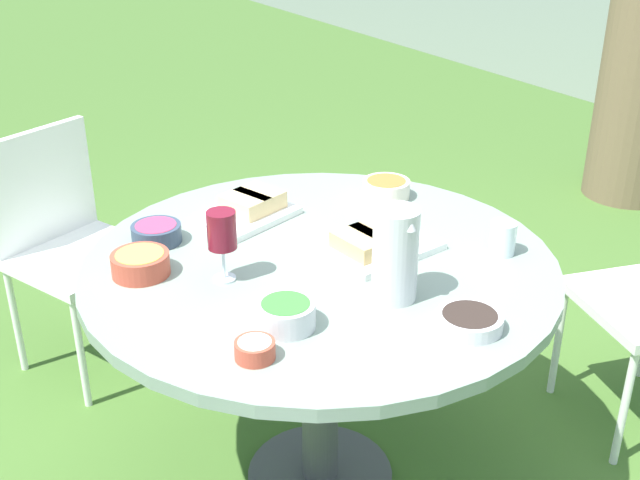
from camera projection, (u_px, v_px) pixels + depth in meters
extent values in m
plane|color=#446B2B|center=(320.00, 476.00, 2.52)|extent=(40.00, 40.00, 0.00)
cylinder|color=#4C4C51|center=(320.00, 474.00, 2.52)|extent=(0.45, 0.45, 0.02)
cylinder|color=#4C4C51|center=(320.00, 378.00, 2.36)|extent=(0.11, 0.11, 0.72)
cylinder|color=gray|center=(320.00, 265.00, 2.19)|extent=(1.29, 1.29, 0.03)
cylinder|color=white|center=(558.00, 341.00, 2.82)|extent=(0.03, 0.03, 0.43)
cylinder|color=white|center=(624.00, 408.00, 2.48)|extent=(0.03, 0.03, 0.43)
cube|color=white|center=(83.00, 258.00, 2.89)|extent=(0.55, 0.56, 0.04)
cube|color=white|center=(39.00, 187.00, 2.89)|extent=(0.18, 0.42, 0.42)
cylinder|color=white|center=(81.00, 354.00, 2.75)|extent=(0.03, 0.03, 0.43)
cylinder|color=white|center=(164.00, 307.00, 3.03)|extent=(0.03, 0.03, 0.43)
cylinder|color=white|center=(16.00, 320.00, 2.95)|extent=(0.03, 0.03, 0.43)
cylinder|color=white|center=(99.00, 279.00, 3.23)|extent=(0.03, 0.03, 0.43)
cylinder|color=silver|center=(395.00, 255.00, 1.95)|extent=(0.11, 0.11, 0.24)
cone|color=silver|center=(411.00, 224.00, 1.87)|extent=(0.03, 0.03, 0.03)
cylinder|color=silver|center=(225.00, 278.00, 2.08)|extent=(0.06, 0.06, 0.01)
cylinder|color=silver|center=(224.00, 262.00, 2.06)|extent=(0.01, 0.01, 0.09)
cylinder|color=maroon|center=(222.00, 230.00, 2.02)|extent=(0.08, 0.08, 0.10)
cube|color=white|center=(379.00, 247.00, 2.23)|extent=(0.25, 0.32, 0.02)
cube|color=tan|center=(361.00, 243.00, 2.18)|extent=(0.16, 0.12, 0.04)
cube|color=tan|center=(380.00, 236.00, 2.22)|extent=(0.16, 0.12, 0.04)
cube|color=white|center=(245.00, 215.00, 2.42)|extent=(0.28, 0.33, 0.02)
cube|color=#E0C184|center=(260.00, 198.00, 2.45)|extent=(0.16, 0.13, 0.05)
cube|color=#E0C184|center=(245.00, 205.00, 2.41)|extent=(0.16, 0.13, 0.05)
cylinder|color=#B74733|center=(141.00, 264.00, 2.10)|extent=(0.15, 0.15, 0.06)
cylinder|color=#E0C147|center=(140.00, 258.00, 2.09)|extent=(0.13, 0.13, 0.03)
cylinder|color=silver|center=(286.00, 315.00, 1.87)|extent=(0.14, 0.14, 0.06)
cylinder|color=#387533|center=(286.00, 308.00, 1.86)|extent=(0.11, 0.11, 0.03)
cylinder|color=silver|center=(469.00, 321.00, 1.87)|extent=(0.16, 0.16, 0.04)
cylinder|color=#2D231E|center=(470.00, 317.00, 1.86)|extent=(0.13, 0.13, 0.02)
cylinder|color=#334256|center=(157.00, 233.00, 2.27)|extent=(0.14, 0.14, 0.05)
cylinder|color=#D6385B|center=(156.00, 228.00, 2.26)|extent=(0.12, 0.12, 0.02)
cylinder|color=#B74733|center=(255.00, 350.00, 1.76)|extent=(0.09, 0.09, 0.04)
cylinder|color=silver|center=(255.00, 345.00, 1.75)|extent=(0.07, 0.07, 0.02)
cylinder|color=beige|center=(386.00, 189.00, 2.56)|extent=(0.15, 0.15, 0.06)
cylinder|color=#CC662D|center=(386.00, 184.00, 2.55)|extent=(0.12, 0.12, 0.03)
cylinder|color=silver|center=(503.00, 238.00, 2.20)|extent=(0.07, 0.07, 0.09)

